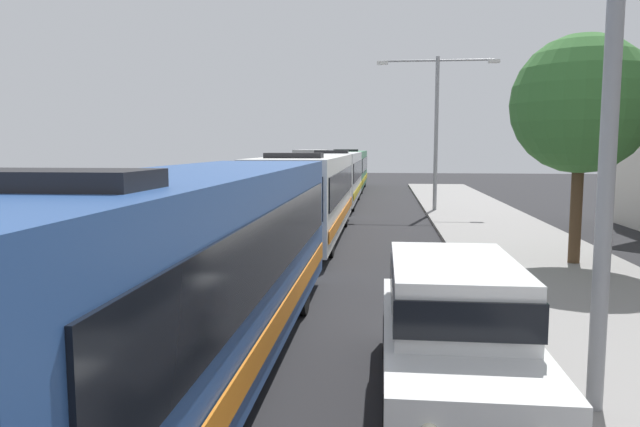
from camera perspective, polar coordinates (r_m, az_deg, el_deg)
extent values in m
cube|color=#284C8C|center=(8.85, -12.11, -4.73)|extent=(2.50, 12.32, 2.70)
cube|color=black|center=(8.48, -3.98, -2.68)|extent=(0.04, 11.33, 1.00)
cube|color=black|center=(9.26, -19.65, -2.27)|extent=(0.04, 11.33, 1.00)
cube|color=orange|center=(8.73, -3.86, -10.16)|extent=(0.03, 11.70, 0.36)
cube|color=black|center=(5.32, -25.03, 2.99)|extent=(1.75, 0.90, 0.16)
cylinder|color=black|center=(12.09, -1.88, -7.39)|extent=(0.28, 1.00, 1.00)
cylinder|color=black|center=(12.58, -11.92, -6.98)|extent=(0.28, 1.00, 1.00)
cube|color=silver|center=(21.88, -1.08, 2.02)|extent=(2.50, 12.06, 2.70)
cube|color=black|center=(21.74, 2.24, 2.91)|extent=(0.04, 11.09, 1.00)
cube|color=black|center=(22.05, -4.36, 2.95)|extent=(0.04, 11.09, 1.00)
cube|color=black|center=(15.90, -3.83, 1.42)|extent=(2.30, 0.04, 1.20)
cube|color=orange|center=(21.84, 2.26, -0.10)|extent=(0.03, 11.46, 0.36)
cube|color=black|center=(18.24, -2.53, 5.63)|extent=(1.75, 0.90, 0.16)
cylinder|color=black|center=(18.21, 0.88, -2.68)|extent=(0.28, 1.00, 1.00)
cylinder|color=black|center=(18.54, -5.91, -2.55)|extent=(0.28, 1.00, 1.00)
cylinder|color=black|center=(25.18, 2.36, -0.14)|extent=(0.28, 1.00, 1.00)
cylinder|color=black|center=(25.42, -2.59, -0.08)|extent=(0.28, 1.00, 1.00)
cube|color=silver|center=(34.72, 1.61, 3.67)|extent=(2.50, 11.53, 2.70)
cube|color=black|center=(34.62, 3.71, 4.23)|extent=(0.04, 10.61, 1.00)
cube|color=black|center=(34.83, -0.48, 4.25)|extent=(0.04, 10.61, 1.00)
cube|color=black|center=(28.95, 0.70, 3.70)|extent=(2.30, 0.04, 1.20)
cube|color=gold|center=(34.69, 3.72, 2.33)|extent=(0.03, 10.96, 0.36)
cube|color=black|center=(31.23, 1.11, 5.98)|extent=(1.75, 0.90, 0.16)
cylinder|color=black|center=(31.17, 3.10, 1.13)|extent=(0.28, 1.00, 1.00)
cylinder|color=black|center=(31.36, -0.92, 1.17)|extent=(0.28, 1.00, 1.00)
cylinder|color=black|center=(37.89, 3.65, 2.07)|extent=(0.28, 1.00, 1.00)
cylinder|color=black|center=(38.04, 0.33, 2.10)|extent=(0.28, 1.00, 1.00)
cube|color=#33724C|center=(46.98, 2.81, 4.39)|extent=(2.50, 12.38, 2.70)
cube|color=black|center=(46.91, 4.36, 4.81)|extent=(0.04, 11.39, 1.00)
cube|color=black|center=(47.06, 1.26, 4.83)|extent=(0.04, 11.39, 1.00)
cube|color=black|center=(40.78, 2.29, 4.50)|extent=(2.30, 0.04, 1.20)
cube|color=gold|center=(46.96, 4.36, 3.40)|extent=(0.03, 11.76, 0.36)
cube|color=black|center=(43.25, 2.53, 6.11)|extent=(1.75, 0.90, 0.16)
cylinder|color=black|center=(43.16, 3.96, 2.61)|extent=(0.28, 1.00, 1.00)
cylinder|color=black|center=(43.30, 1.04, 2.63)|extent=(0.28, 1.00, 1.00)
cylinder|color=black|center=(50.39, 4.28, 3.16)|extent=(0.28, 1.00, 1.00)
cylinder|color=black|center=(50.51, 1.78, 3.18)|extent=(0.28, 1.00, 1.00)
cube|color=white|center=(8.21, 12.77, -12.86)|extent=(1.84, 4.98, 0.80)
cube|color=white|center=(8.13, 12.79, -7.18)|extent=(1.62, 2.89, 0.80)
cube|color=black|center=(8.13, 12.79, -7.18)|extent=(1.66, 2.99, 0.44)
cylinder|color=black|center=(9.73, 6.76, -11.82)|extent=(0.22, 0.70, 0.70)
cylinder|color=black|center=(9.89, 16.51, -11.74)|extent=(0.22, 0.70, 0.70)
cube|color=black|center=(45.93, -1.42, 4.04)|extent=(2.30, 1.80, 2.20)
cube|color=silver|center=(49.38, -0.89, 4.62)|extent=(2.35, 5.20, 2.70)
cube|color=black|center=(45.00, -1.58, 4.37)|extent=(2.07, 0.04, 0.90)
cylinder|color=black|center=(46.13, -2.69, 2.80)|extent=(0.26, 0.90, 0.90)
cylinder|color=black|center=(45.85, -0.14, 2.79)|extent=(0.26, 0.90, 0.90)
cylinder|color=black|center=(50.59, -1.90, 3.13)|extent=(0.26, 0.90, 0.90)
cylinder|color=black|center=(50.35, 0.43, 3.11)|extent=(0.26, 0.90, 0.90)
cylinder|color=gray|center=(7.87, 26.35, 11.15)|extent=(0.20, 0.20, 7.96)
cylinder|color=gray|center=(30.99, 11.16, 7.53)|extent=(0.20, 0.20, 7.78)
cylinder|color=gray|center=(31.20, 8.69, 14.37)|extent=(2.78, 0.10, 0.10)
cube|color=silver|center=(31.16, 6.06, 14.27)|extent=(0.56, 0.28, 0.16)
cylinder|color=gray|center=(31.43, 13.91, 14.20)|extent=(2.78, 0.10, 0.10)
cube|color=silver|center=(31.63, 16.47, 13.93)|extent=(0.56, 0.28, 0.16)
cylinder|color=#4C3823|center=(17.93, 23.50, 0.16)|extent=(0.32, 0.32, 2.89)
sphere|color=#387033|center=(17.87, 23.93, 9.64)|extent=(3.79, 3.79, 3.79)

